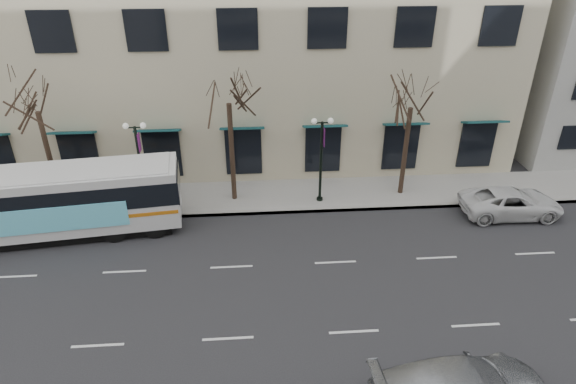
{
  "coord_description": "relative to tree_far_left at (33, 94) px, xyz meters",
  "views": [
    {
      "loc": [
        1.34,
        -16.27,
        14.03
      ],
      "look_at": [
        2.7,
        2.22,
        4.0
      ],
      "focal_mm": 30.0,
      "sensor_mm": 36.0,
      "label": 1
    }
  ],
  "objects": [
    {
      "name": "ground",
      "position": [
        10.0,
        -8.8,
        -6.7
      ],
      "size": [
        160.0,
        160.0,
        0.0
      ],
      "primitive_type": "plane",
      "color": "black",
      "rests_on": "ground"
    },
    {
      "name": "sidewalk_far",
      "position": [
        15.0,
        0.2,
        -6.62
      ],
      "size": [
        80.0,
        4.0,
        0.15
      ],
      "primitive_type": "cube",
      "color": "gray",
      "rests_on": "ground"
    },
    {
      "name": "tree_far_left",
      "position": [
        0.0,
        0.0,
        0.0
      ],
      "size": [
        3.6,
        3.6,
        8.34
      ],
      "color": "black",
      "rests_on": "ground"
    },
    {
      "name": "tree_far_mid",
      "position": [
        10.0,
        0.0,
        0.21
      ],
      "size": [
        3.6,
        3.6,
        8.55
      ],
      "color": "black",
      "rests_on": "ground"
    },
    {
      "name": "tree_far_right",
      "position": [
        20.0,
        0.0,
        -0.28
      ],
      "size": [
        3.6,
        3.6,
        8.06
      ],
      "color": "black",
      "rests_on": "ground"
    },
    {
      "name": "lamp_post_left",
      "position": [
        5.01,
        -0.6,
        -3.75
      ],
      "size": [
        1.22,
        0.45,
        5.21
      ],
      "color": "black",
      "rests_on": "ground"
    },
    {
      "name": "lamp_post_right",
      "position": [
        15.01,
        -0.6,
        -3.75
      ],
      "size": [
        1.22,
        0.45,
        5.21
      ],
      "color": "black",
      "rests_on": "ground"
    },
    {
      "name": "city_bus",
      "position": [
        0.64,
        -2.99,
        -4.7
      ],
      "size": [
        13.73,
        4.51,
        3.65
      ],
      "rotation": [
        0.0,
        0.0,
        0.12
      ],
      "color": "silver",
      "rests_on": "ground"
    },
    {
      "name": "white_pickup",
      "position": [
        25.46,
        -2.76,
        -5.93
      ],
      "size": [
        5.58,
        2.66,
        1.54
      ],
      "primitive_type": "imported",
      "rotation": [
        0.0,
        0.0,
        1.55
      ],
      "color": "silver",
      "rests_on": "ground"
    }
  ]
}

